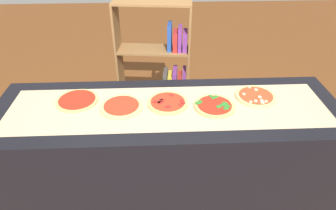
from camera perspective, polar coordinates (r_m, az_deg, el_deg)
ground_plane at (r=2.69m, az=0.00°, el=-17.46°), size 12.00×12.00×0.00m
counter at (r=2.33m, az=0.00°, el=-10.16°), size 2.36×0.75×0.96m
parchment_paper at (r=2.03m, az=0.00°, el=-0.44°), size 2.13×0.52×0.00m
pizza_plain_0 at (r=2.18m, az=-16.75°, el=0.86°), size 0.28×0.28×0.02m
pizza_plain_1 at (r=2.05m, az=-8.77°, el=-0.24°), size 0.29×0.29×0.02m
pizza_pepperoni_2 at (r=2.06m, az=-0.05°, el=0.46°), size 0.28×0.28×0.02m
pizza_spinach_3 at (r=2.05m, az=8.77°, el=-0.13°), size 0.27×0.27×0.02m
pizza_mushroom_4 at (r=2.21m, az=16.21°, el=1.60°), size 0.28×0.28×0.02m
bookshelf at (r=3.09m, az=-1.00°, el=5.04°), size 0.73×0.33×1.38m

